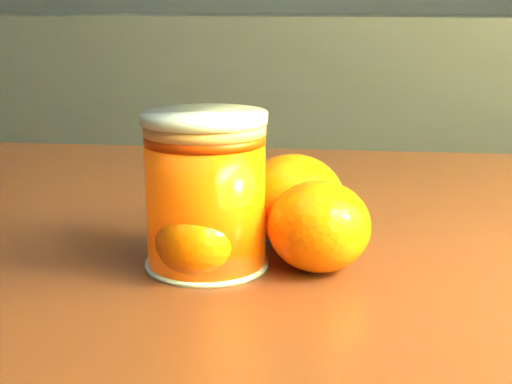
% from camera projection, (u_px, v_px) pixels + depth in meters
% --- Properties ---
extents(kitchen_counter, '(3.15, 0.60, 0.90)m').
position_uv_depth(kitchen_counter, '(43.00, 182.00, 1.96)').
color(kitchen_counter, '#46474B').
rests_on(kitchen_counter, ground).
extents(table, '(1.10, 0.86, 0.75)m').
position_uv_depth(table, '(325.00, 350.00, 0.58)').
color(table, '#622D18').
rests_on(table, ground).
extents(juice_glass, '(0.08, 0.08, 0.10)m').
position_uv_depth(juice_glass, '(206.00, 192.00, 0.48)').
color(juice_glass, '#FF5105').
rests_on(juice_glass, table).
extents(orange_front, '(0.10, 0.10, 0.07)m').
position_uv_depth(orange_front, '(293.00, 199.00, 0.53)').
color(orange_front, '#FF6805').
rests_on(orange_front, table).
extents(orange_back, '(0.09, 0.09, 0.06)m').
position_uv_depth(orange_back, '(319.00, 226.00, 0.48)').
color(orange_back, '#FF6805').
rests_on(orange_back, table).
extents(orange_extra, '(0.07, 0.07, 0.05)m').
position_uv_depth(orange_extra, '(198.00, 240.00, 0.47)').
color(orange_extra, '#FF6805').
rests_on(orange_extra, table).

